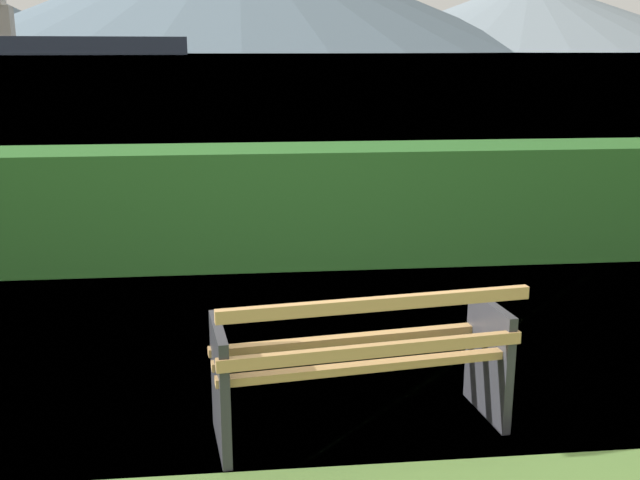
{
  "coord_description": "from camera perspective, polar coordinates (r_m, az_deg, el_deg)",
  "views": [
    {
      "loc": [
        -0.6,
        -3.67,
        2.04
      ],
      "look_at": [
        0.0,
        2.06,
        0.55
      ],
      "focal_mm": 41.4,
      "sensor_mm": 36.0,
      "label": 1
    }
  ],
  "objects": [
    {
      "name": "cargo_ship_large",
      "position": [
        275.98,
        -20.06,
        14.4
      ],
      "size": [
        79.27,
        22.33,
        19.03
      ],
      "color": "#2D384C",
      "rests_on": "water_surface"
    },
    {
      "name": "park_bench",
      "position": [
        4.01,
        3.31,
        -9.33
      ],
      "size": [
        1.66,
        0.77,
        0.87
      ],
      "color": "tan",
      "rests_on": "ground_plane"
    },
    {
      "name": "hedge_row",
      "position": [
        7.27,
        -1.11,
        2.79
      ],
      "size": [
        10.09,
        0.86,
        1.12
      ],
      "primitive_type": "cube",
      "color": "#2D6B28",
      "rests_on": "ground_plane"
    },
    {
      "name": "ground_plane",
      "position": [
        4.25,
        2.99,
        -14.24
      ],
      "size": [
        1400.0,
        1400.0,
        0.0
      ],
      "primitive_type": "plane",
      "color": "#567A38"
    },
    {
      "name": "water_surface",
      "position": [
        313.3,
        -6.04,
        14.11
      ],
      "size": [
        620.0,
        620.0,
        0.0
      ],
      "primitive_type": "plane",
      "color": "#6B8EA3",
      "rests_on": "ground_plane"
    }
  ]
}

